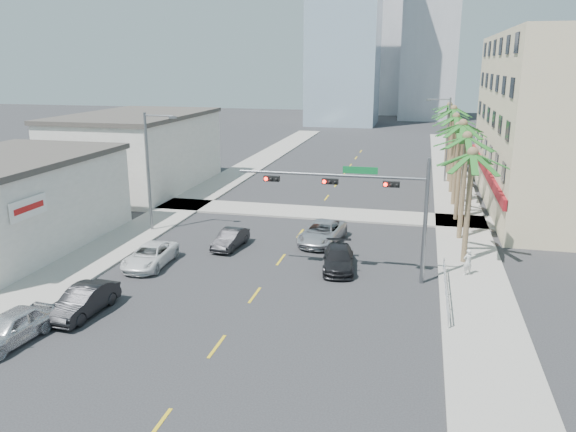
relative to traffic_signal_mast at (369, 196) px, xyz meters
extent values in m
plane|color=#262628|center=(-5.78, -7.95, -5.06)|extent=(260.00, 260.00, 0.00)
cube|color=gray|center=(6.22, 12.05, -4.99)|extent=(4.00, 120.00, 0.15)
cube|color=gray|center=(-17.78, 12.05, -4.99)|extent=(4.00, 120.00, 0.15)
cube|color=gray|center=(-5.78, 14.05, -4.99)|extent=(80.00, 4.00, 0.15)
cube|color=maroon|center=(8.62, 22.05, -2.06)|extent=(0.30, 28.00, 0.80)
cube|color=beige|center=(-24.78, 0.05, -2.06)|extent=(10.00, 16.00, 6.00)
cube|color=beige|center=(-25.28, 20.05, -1.46)|extent=(11.00, 18.00, 7.20)
cube|color=#99B2C6|center=(-13.78, 87.05, 18.94)|extent=(14.00, 14.00, 48.00)
cube|color=#ADADB2|center=(-8.78, 117.05, 15.94)|extent=(16.00, 16.00, 42.00)
cylinder|color=slate|center=(3.22, 0.05, -1.46)|extent=(0.24, 0.24, 7.20)
cylinder|color=slate|center=(-2.28, 0.05, 1.14)|extent=(11.00, 0.16, 0.16)
cube|color=#0C662D|center=(-0.58, 0.05, 1.49)|extent=(2.00, 0.05, 0.40)
cube|color=black|center=(1.22, -0.10, 0.79)|extent=(0.95, 0.28, 0.32)
sphere|color=#FF0C05|center=(0.90, -0.26, 0.79)|extent=(0.22, 0.22, 0.22)
cube|color=black|center=(-2.28, -0.10, 0.79)|extent=(0.95, 0.28, 0.32)
sphere|color=#FF0C05|center=(-2.60, -0.26, 0.79)|extent=(0.22, 0.22, 0.22)
cube|color=black|center=(-5.78, -0.10, 0.79)|extent=(0.95, 0.28, 0.32)
sphere|color=#FF0C05|center=(-6.10, -0.26, 0.79)|extent=(0.22, 0.22, 0.22)
cylinder|color=brown|center=(5.82, 4.05, -1.46)|extent=(0.36, 0.36, 7.20)
cylinder|color=brown|center=(5.82, 9.25, -1.28)|extent=(0.36, 0.36, 7.56)
cylinder|color=brown|center=(5.82, 14.45, -1.10)|extent=(0.36, 0.36, 7.92)
cylinder|color=brown|center=(5.82, 19.65, -1.46)|extent=(0.36, 0.36, 7.20)
cylinder|color=brown|center=(5.82, 24.85, -1.28)|extent=(0.36, 0.36, 7.56)
cylinder|color=brown|center=(5.82, 30.05, -1.10)|extent=(0.36, 0.36, 7.92)
cylinder|color=brown|center=(5.82, 35.25, -1.46)|extent=(0.36, 0.36, 7.20)
cylinder|color=brown|center=(5.82, 40.45, -1.28)|extent=(0.36, 0.36, 7.56)
cylinder|color=slate|center=(-16.98, 6.05, -0.56)|extent=(0.20, 0.20, 9.00)
cylinder|color=slate|center=(-15.88, 6.05, 3.74)|extent=(2.20, 0.12, 0.12)
cube|color=slate|center=(-14.78, 6.05, 3.64)|extent=(0.50, 0.25, 0.18)
cylinder|color=slate|center=(5.42, 30.05, -0.56)|extent=(0.20, 0.20, 9.00)
cylinder|color=slate|center=(4.32, 30.05, 3.74)|extent=(2.20, 0.12, 0.12)
cube|color=slate|center=(3.22, 30.05, 3.64)|extent=(0.50, 0.25, 0.18)
cylinder|color=silver|center=(4.52, -1.95, -4.51)|extent=(0.08, 8.00, 0.08)
cylinder|color=silver|center=(4.52, -1.95, -4.16)|extent=(0.08, 8.00, 0.08)
cylinder|color=silver|center=(4.52, -5.95, -4.56)|extent=(0.08, 0.08, 1.00)
cylinder|color=silver|center=(4.52, -3.95, -4.56)|extent=(0.08, 0.08, 1.00)
cylinder|color=silver|center=(4.52, -1.95, -4.56)|extent=(0.08, 0.08, 1.00)
cylinder|color=silver|center=(4.52, 0.05, -4.56)|extent=(0.08, 0.08, 1.00)
cylinder|color=silver|center=(4.52, 2.05, -4.56)|extent=(0.08, 0.08, 1.00)
imported|color=silver|center=(-15.07, -11.79, -4.30)|extent=(2.31, 4.66, 1.53)
imported|color=black|center=(-13.58, -8.30, -4.33)|extent=(1.81, 4.53, 1.47)
imported|color=white|center=(-13.58, -0.98, -4.38)|extent=(2.42, 4.95, 1.36)
imported|color=black|center=(-9.81, 3.65, -4.42)|extent=(1.71, 4.02, 1.29)
imported|color=silver|center=(-3.78, 6.26, -4.30)|extent=(3.16, 5.73, 1.52)
imported|color=black|center=(-1.87, 1.21, -4.39)|extent=(2.51, 4.88, 1.35)
imported|color=silver|center=(5.86, 1.66, -4.10)|extent=(0.70, 0.63, 1.62)
camera|label=1|loc=(2.71, -31.65, 7.42)|focal=35.00mm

